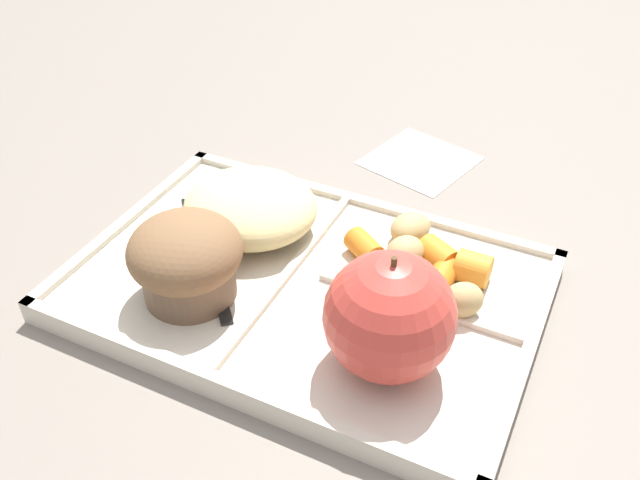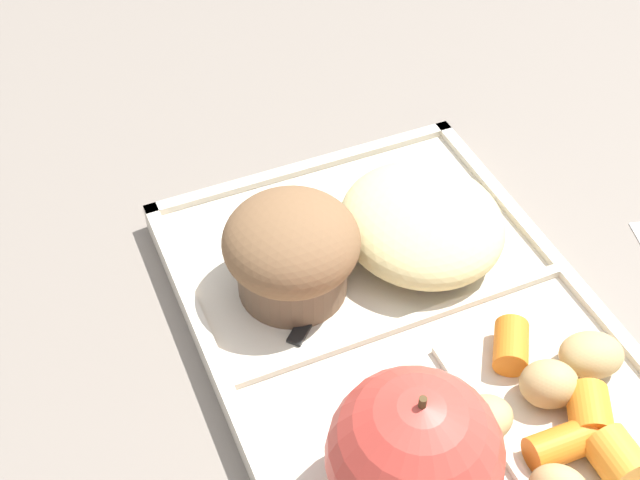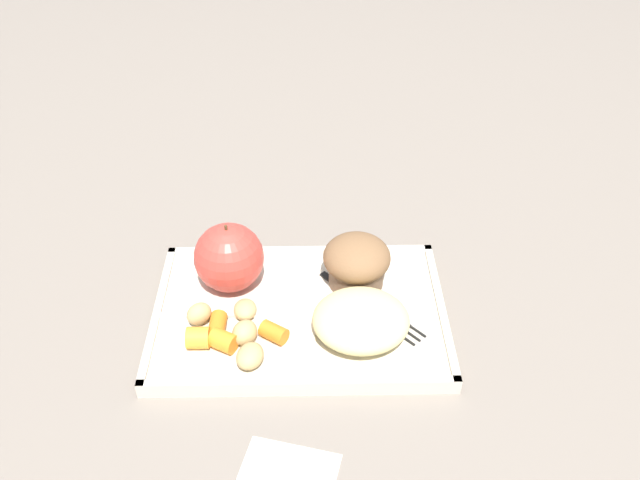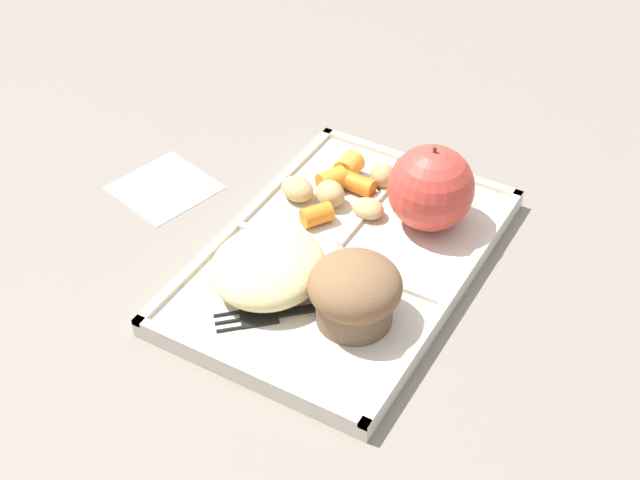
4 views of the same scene
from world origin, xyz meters
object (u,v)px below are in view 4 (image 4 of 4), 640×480
at_px(lunch_tray, 343,260).
at_px(plastic_fork, 291,312).
at_px(green_apple, 431,188).
at_px(bran_muffin, 355,292).

relative_size(lunch_tray, plastic_fork, 2.66).
distance_m(green_apple, bran_muffin, 0.15).
bearing_deg(bran_muffin, plastic_fork, -68.11).
relative_size(bran_muffin, plastic_fork, 0.63).
height_order(lunch_tray, bran_muffin, bran_muffin).
relative_size(lunch_tray, green_apple, 3.82).
height_order(green_apple, plastic_fork, green_apple).
bearing_deg(lunch_tray, plastic_fork, -1.66).
bearing_deg(green_apple, plastic_fork, -16.47).
xyz_separation_m(lunch_tray, bran_muffin, (0.07, 0.05, 0.04)).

